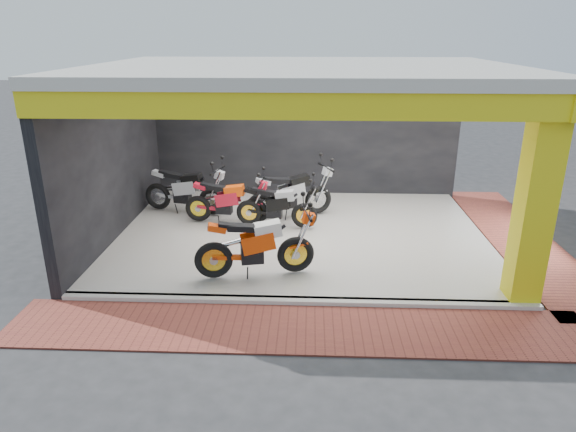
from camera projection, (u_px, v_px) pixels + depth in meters
The scene contains 16 objects.
ground at pixel (299, 277), 9.58m from camera, with size 80.00×80.00×0.00m, color #2D2D30.
showroom_floor at pixel (302, 234), 11.44m from camera, with size 8.00×6.00×0.10m, color white.
showroom_ceiling at pixel (303, 70), 10.24m from camera, with size 8.40×6.40×0.20m, color beige.
back_wall at pixel (304, 133), 13.78m from camera, with size 8.20×0.20×3.50m, color black.
left_wall at pixel (112, 158), 11.04m from camera, with size 0.20×6.20×3.50m, color black.
corner_column at pixel (535, 203), 8.13m from camera, with size 0.50×0.50×3.50m, color yellow.
header_beam_front at pixel (300, 105), 7.52m from camera, with size 8.40×0.30×0.40m, color yellow.
header_beam_right at pixel (504, 86), 10.18m from camera, with size 0.30×6.40×0.40m, color yellow.
floor_kerb at pixel (298, 301), 8.61m from camera, with size 8.00×0.20×0.10m, color white.
paver_front at pixel (297, 328), 7.88m from camera, with size 9.00×1.40×0.03m, color brown.
paver_right at pixel (520, 239), 11.26m from camera, with size 1.40×7.00×0.03m, color brown.
moto_hero at pixel (296, 238), 9.28m from camera, with size 2.30×0.85×1.40m, color #E23F09, non-canonical shape.
moto_row_a at pixel (304, 204), 11.43m from camera, with size 1.97×0.73×1.20m, color black, non-canonical shape.
moto_row_b at pixel (318, 187), 12.34m from camera, with size 2.28×0.84×1.39m, color #A8ABB0, non-canonical shape.
moto_row_c at pixel (254, 199), 11.67m from camera, with size 2.06×0.76×1.26m, color red, non-canonical shape.
moto_row_d at pixel (211, 188), 12.26m from camera, with size 2.23×0.83×1.36m, color #B1B5BA, non-canonical shape.
Camera 1 is at (0.17, -8.63, 4.32)m, focal length 32.00 mm.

